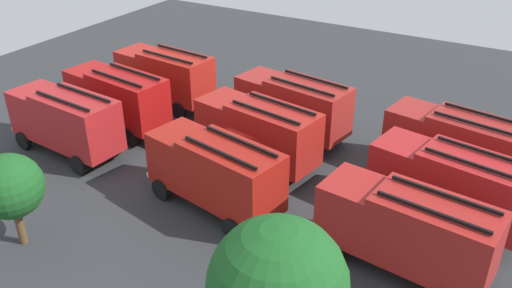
# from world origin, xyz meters

# --- Properties ---
(ground_plane) EXTENTS (56.39, 56.39, 0.00)m
(ground_plane) POSITION_xyz_m (0.00, 0.00, 0.00)
(ground_plane) COLOR #2D3033
(fire_truck_0) EXTENTS (7.51, 3.71, 3.88)m
(fire_truck_0) POSITION_xyz_m (-9.54, -4.12, 2.15)
(fire_truck_0) COLOR maroon
(fire_truck_0) RESTS_ON ground
(fire_truck_1) EXTENTS (7.50, 3.67, 3.88)m
(fire_truck_1) POSITION_xyz_m (-0.11, -4.16, 2.15)
(fire_truck_1) COLOR maroon
(fire_truck_1) RESTS_ON ground
(fire_truck_2) EXTENTS (7.39, 3.28, 3.88)m
(fire_truck_2) POSITION_xyz_m (9.57, -4.17, 2.15)
(fire_truck_2) COLOR #AD1E15
(fire_truck_2) RESTS_ON ground
(fire_truck_3) EXTENTS (7.51, 3.72, 3.88)m
(fire_truck_3) POSITION_xyz_m (-10.13, -0.09, 2.15)
(fire_truck_3) COLOR #AD1E1F
(fire_truck_3) RESTS_ON ground
(fire_truck_4) EXTENTS (7.50, 3.68, 3.88)m
(fire_truck_4) POSITION_xyz_m (-0.01, -0.16, 2.15)
(fire_truck_4) COLOR #A71F19
(fire_truck_4) RESTS_ON ground
(fire_truck_5) EXTENTS (7.44, 3.44, 3.88)m
(fire_truck_5) POSITION_xyz_m (9.76, 0.22, 2.15)
(fire_truck_5) COLOR #A81211
(fire_truck_5) RESTS_ON ground
(fire_truck_6) EXTENTS (7.43, 3.41, 3.88)m
(fire_truck_6) POSITION_xyz_m (-9.42, 4.24, 2.15)
(fire_truck_6) COLOR #A31F1B
(fire_truck_6) RESTS_ON ground
(fire_truck_7) EXTENTS (7.52, 3.80, 3.88)m
(fire_truck_7) POSITION_xyz_m (-0.33, 4.42, 2.15)
(fire_truck_7) COLOR #9F1A12
(fire_truck_7) RESTS_ON ground
(fire_truck_8) EXTENTS (7.37, 3.21, 3.88)m
(fire_truck_8) POSITION_xyz_m (10.01, 4.11, 2.15)
(fire_truck_8) COLOR #AC1F20
(fire_truck_8) RESTS_ON ground
(firefighter_0) EXTENTS (0.46, 0.47, 1.65)m
(firefighter_0) POSITION_xyz_m (12.31, -7.70, 0.92)
(firefighter_0) COLOR black
(firefighter_0) RESTS_ON ground
(firefighter_1) EXTENTS (0.46, 0.47, 1.65)m
(firefighter_1) POSITION_xyz_m (2.17, -6.64, 0.92)
(firefighter_1) COLOR black
(firefighter_1) RESTS_ON ground
(tree_0) EXTENTS (4.19, 4.19, 6.49)m
(tree_0) POSITION_xyz_m (-7.59, 11.77, 4.37)
(tree_0) COLOR brown
(tree_0) RESTS_ON ground
(tree_1) EXTENTS (2.84, 2.84, 4.40)m
(tree_1) POSITION_xyz_m (5.64, 10.95, 2.96)
(tree_1) COLOR brown
(tree_1) RESTS_ON ground
(traffic_cone_0) EXTENTS (0.47, 0.47, 0.67)m
(traffic_cone_0) POSITION_xyz_m (-8.67, -7.23, 0.33)
(traffic_cone_0) COLOR #F2600C
(traffic_cone_0) RESTS_ON ground
(traffic_cone_1) EXTENTS (0.39, 0.39, 0.56)m
(traffic_cone_1) POSITION_xyz_m (-12.58, 1.87, 0.28)
(traffic_cone_1) COLOR #F2600C
(traffic_cone_1) RESTS_ON ground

